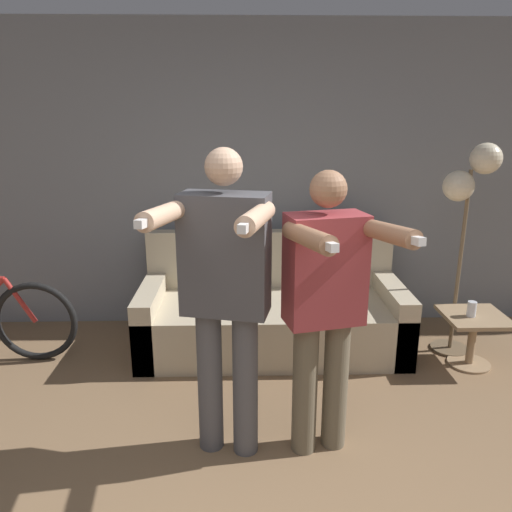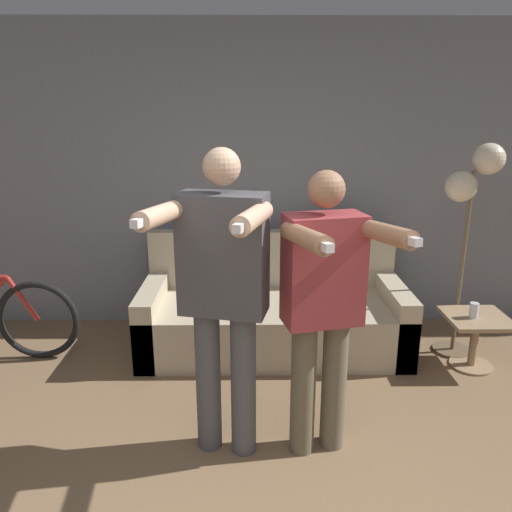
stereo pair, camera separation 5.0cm
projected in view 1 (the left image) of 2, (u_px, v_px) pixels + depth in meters
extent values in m
cube|color=gray|center=(255.00, 180.00, 4.32)|extent=(10.00, 0.05, 2.60)
cube|color=beige|center=(272.00, 325.00, 4.05)|extent=(2.09, 0.91, 0.41)
cube|color=beige|center=(270.00, 258.00, 4.30)|extent=(2.09, 0.14, 0.49)
cube|color=beige|center=(152.00, 318.00, 4.01)|extent=(0.16, 0.91, 0.55)
cube|color=beige|center=(390.00, 315.00, 4.06)|extent=(0.16, 0.91, 0.55)
cylinder|color=#56565B|center=(210.00, 380.00, 2.80)|extent=(0.14, 0.14, 0.85)
cylinder|color=#56565B|center=(245.00, 384.00, 2.76)|extent=(0.14, 0.14, 0.85)
cube|color=#4C4C51|center=(225.00, 255.00, 2.57)|extent=(0.49, 0.31, 0.64)
sphere|color=#D8AD8C|center=(224.00, 167.00, 2.44)|extent=(0.19, 0.19, 0.19)
cylinder|color=#D8AD8C|center=(166.00, 214.00, 2.30)|extent=(0.20, 0.51, 0.12)
cube|color=white|center=(144.00, 223.00, 2.06)|extent=(0.06, 0.13, 0.04)
cylinder|color=#D8AD8C|center=(257.00, 218.00, 2.22)|extent=(0.20, 0.51, 0.12)
cube|color=white|center=(245.00, 227.00, 1.98)|extent=(0.06, 0.13, 0.04)
cylinder|color=#6B604C|center=(305.00, 388.00, 2.78)|extent=(0.14, 0.14, 0.79)
cylinder|color=#6B604C|center=(335.00, 384.00, 2.82)|extent=(0.14, 0.14, 0.79)
cube|color=#9E383D|center=(325.00, 270.00, 2.61)|extent=(0.45, 0.31, 0.59)
sphere|color=#9E7051|center=(328.00, 189.00, 2.49)|extent=(0.19, 0.19, 0.19)
cylinder|color=#9E7051|center=(308.00, 237.00, 2.26)|extent=(0.20, 0.51, 0.14)
cube|color=white|center=(329.00, 246.00, 2.02)|extent=(0.06, 0.13, 0.05)
cylinder|color=#9E7051|center=(385.00, 232.00, 2.35)|extent=(0.20, 0.51, 0.14)
cube|color=white|center=(415.00, 240.00, 2.11)|extent=(0.06, 0.13, 0.05)
ellipsoid|color=tan|center=(335.00, 222.00, 4.22)|extent=(0.35, 0.11, 0.15)
sphere|color=tan|center=(352.00, 216.00, 4.21)|extent=(0.12, 0.12, 0.12)
ellipsoid|color=tan|center=(313.00, 227.00, 4.25)|extent=(0.19, 0.04, 0.04)
cone|color=tan|center=(351.00, 211.00, 4.18)|extent=(0.04, 0.04, 0.03)
cone|color=tan|center=(350.00, 210.00, 4.22)|extent=(0.04, 0.04, 0.03)
cylinder|color=#756047|center=(449.00, 348.00, 4.07)|extent=(0.30, 0.30, 0.02)
cylinder|color=#756047|center=(460.00, 264.00, 3.87)|extent=(0.03, 0.03, 1.46)
sphere|color=#F4E5C1|center=(486.00, 159.00, 3.64)|extent=(0.23, 0.23, 0.23)
sphere|color=#F4E5C1|center=(458.00, 186.00, 3.70)|extent=(0.23, 0.23, 0.23)
cylinder|color=#A38460|center=(469.00, 363.00, 3.84)|extent=(0.32, 0.32, 0.02)
cylinder|color=#A38460|center=(471.00, 342.00, 3.79)|extent=(0.06, 0.06, 0.38)
cube|color=#A38460|center=(475.00, 317.00, 3.73)|extent=(0.45, 0.45, 0.03)
cylinder|color=silver|center=(472.00, 309.00, 3.69)|extent=(0.07, 0.07, 0.11)
torus|color=black|center=(36.00, 322.00, 3.83)|extent=(0.64, 0.05, 0.64)
cylinder|color=#B72D28|center=(20.00, 300.00, 3.78)|extent=(0.22, 0.04, 0.37)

